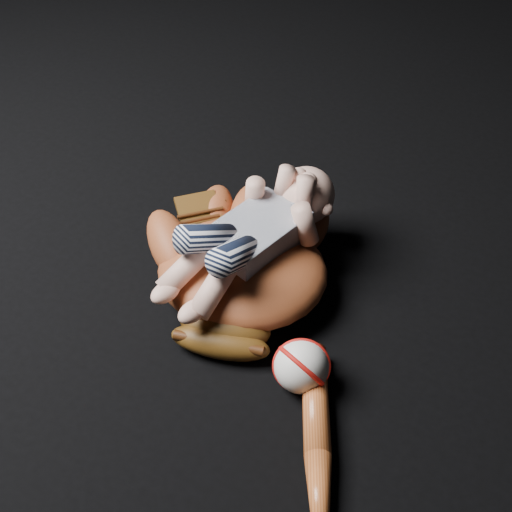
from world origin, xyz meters
name	(u,v)px	position (x,y,z in m)	size (l,w,h in m)	color
baseball_glove	(242,265)	(0.07, 0.09, 0.07)	(0.36, 0.42, 0.13)	brown
newborn_baby	(244,235)	(0.07, 0.10, 0.13)	(0.18, 0.39, 0.16)	#E2A892
baseball_bat	(318,472)	(0.37, -0.15, 0.02)	(0.04, 0.43, 0.04)	#AD4F21
baseball	(301,366)	(0.26, -0.02, 0.04)	(0.09, 0.09, 0.09)	white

